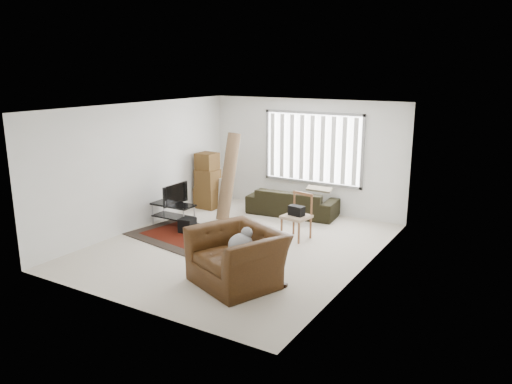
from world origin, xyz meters
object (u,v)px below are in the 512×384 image
at_px(moving_boxes, 208,182).
at_px(sofa, 293,198).
at_px(tv_stand, 173,210).
at_px(side_chair, 297,214).
at_px(armchair, 237,253).

relative_size(moving_boxes, sofa, 0.65).
relative_size(tv_stand, side_chair, 1.04).
relative_size(sofa, armchair, 1.22).
bearing_deg(sofa, armchair, 98.36).
distance_m(moving_boxes, sofa, 2.17).
height_order(tv_stand, moving_boxes, moving_boxes).
bearing_deg(sofa, moving_boxes, 7.88).
xyz_separation_m(side_chair, armchair, (0.15, -2.45, -0.00)).
distance_m(side_chair, armchair, 2.46).
xyz_separation_m(moving_boxes, side_chair, (2.95, -0.97, -0.12)).
distance_m(tv_stand, armchair, 3.45).
height_order(side_chair, armchair, armchair).
xyz_separation_m(tv_stand, moving_boxes, (-0.20, 1.57, 0.29)).
bearing_deg(side_chair, sofa, 128.25).
xyz_separation_m(tv_stand, armchair, (2.90, -1.86, 0.16)).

